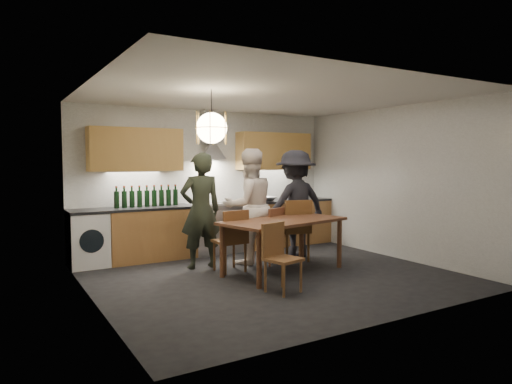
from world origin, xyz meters
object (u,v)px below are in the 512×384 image
dining_table (283,226)px  chair_front (279,252)px  person_mid (249,206)px  stock_pot (294,196)px  wine_bottles (147,196)px  chair_back_left (233,237)px  person_right (295,204)px  mixing_bowl (267,199)px  person_left (201,211)px

dining_table → chair_front: bearing=-139.7°
chair_front → person_mid: 1.71m
dining_table → stock_pot: stock_pot is taller
wine_bottles → chair_back_left: bearing=-62.1°
person_right → dining_table: bearing=46.2°
person_right → wine_bottles: bearing=-24.8°
dining_table → stock_pot: 2.46m
person_mid → person_right: 0.94m
dining_table → person_mid: bearing=86.9°
person_mid → mixing_bowl: person_mid is taller
mixing_bowl → stock_pot: bearing=6.8°
person_left → person_right: bearing=-177.6°
dining_table → person_right: size_ratio=1.10×
chair_back_left → wine_bottles: bearing=-64.6°
person_left → wine_bottles: bearing=-57.9°
person_left → stock_pot: bearing=-153.6°
person_right → stock_pot: 1.29m
dining_table → person_left: person_left is taller
person_mid → chair_front: bearing=76.1°
person_mid → mixing_bowl: bearing=-131.5°
dining_table → person_right: person_right is taller
stock_pot → chair_front: bearing=-128.7°
dining_table → wine_bottles: size_ratio=1.87×
dining_table → stock_pot: (1.55, 1.90, 0.26)m
person_left → person_right: 1.76m
person_mid → mixing_bowl: size_ratio=5.39×
person_right → wine_bottles: person_right is taller
mixing_bowl → person_mid: bearing=-134.1°
chair_front → person_mid: size_ratio=0.47×
stock_pot → person_mid: bearing=-146.9°
chair_front → stock_pot: (2.15, 2.68, 0.46)m
chair_back_left → chair_front: 1.16m
person_right → person_left: bearing=-1.6°
chair_back_left → person_mid: 0.79m
chair_front → person_mid: (0.47, 1.59, 0.43)m
person_right → wine_bottles: (-2.29, 1.09, 0.15)m
chair_back_left → dining_table: bearing=147.6°
wine_bottles → chair_front: bearing=-72.1°
person_mid → wine_bottles: (-1.35, 1.11, 0.14)m
chair_back_left → stock_pot: 2.71m
mixing_bowl → person_left: bearing=-153.0°
person_left → chair_back_left: bearing=123.3°
dining_table → mixing_bowl: (0.85, 1.81, 0.24)m
person_mid → mixing_bowl: (0.98, 1.01, 0.01)m
person_right → mixing_bowl: bearing=-91.4°
person_left → person_mid: bearing=178.0°
chair_back_left → person_right: 1.59m
mixing_bowl → stock_pot: 0.70m
chair_front → person_left: person_left is taller
person_mid → person_right: bearing=-175.8°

